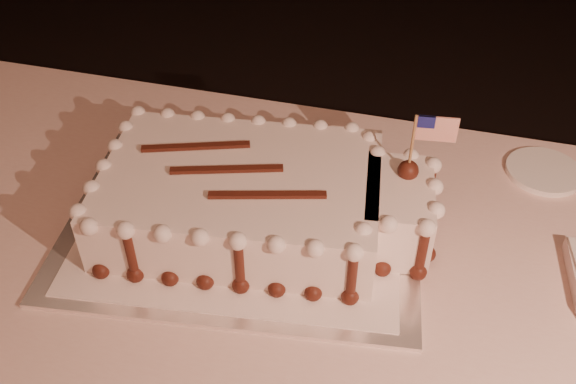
% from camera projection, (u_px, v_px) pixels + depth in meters
% --- Properties ---
extents(room_shell, '(6.10, 8.10, 2.90)m').
position_uv_depth(room_shell, '(152.00, 120.00, 0.20)').
color(room_shell, black).
rests_on(room_shell, ground).
extents(banquet_table, '(2.40, 0.80, 0.75)m').
position_uv_depth(banquet_table, '(344.00, 379.00, 1.30)').
color(banquet_table, beige).
rests_on(banquet_table, ground).
extents(cake_board, '(0.65, 0.52, 0.01)m').
position_uv_depth(cake_board, '(243.00, 224.00, 1.10)').
color(cake_board, white).
rests_on(cake_board, banquet_table).
extents(doily, '(0.58, 0.47, 0.00)m').
position_uv_depth(doily, '(243.00, 221.00, 1.10)').
color(doily, white).
rests_on(doily, cake_board).
extents(sheet_cake, '(0.58, 0.37, 0.22)m').
position_uv_depth(sheet_cake, '(260.00, 199.00, 1.06)').
color(sheet_cake, white).
rests_on(sheet_cake, doily).
extents(side_plate, '(0.14, 0.14, 0.01)m').
position_uv_depth(side_plate, '(544.00, 171.00, 1.21)').
color(side_plate, white).
rests_on(side_plate, banquet_table).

